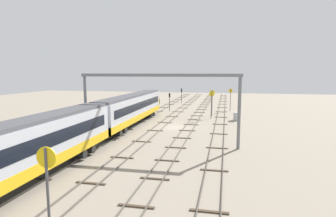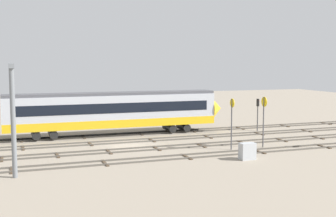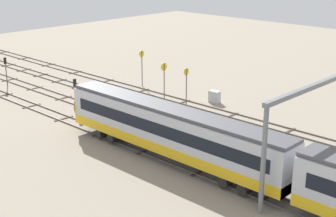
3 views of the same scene
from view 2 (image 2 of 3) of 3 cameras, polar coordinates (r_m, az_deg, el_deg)
name	(u,v)px [view 2 (image 2 of 3)]	position (r m, az deg, el deg)	size (l,w,h in m)	color
ground_plane	(127,146)	(44.98, -5.25, -4.81)	(147.67, 147.67, 0.00)	gray
track_near_foreground	(147,159)	(38.51, -2.70, -6.52)	(131.67, 2.40, 0.16)	#59544C
track_second_near	(133,150)	(42.80, -4.48, -5.27)	(131.67, 2.40, 0.16)	#59544C
track_middle	(122,142)	(47.14, -5.94, -4.23)	(131.67, 2.40, 0.16)	#59544C
track_with_train	(112,135)	(51.52, -7.14, -3.37)	(131.67, 2.40, 0.16)	#59544C
overhead_gantry	(11,85)	(42.86, -19.40, 2.83)	(0.40, 18.82, 8.30)	slate
speed_sign_mid_trackside	(232,117)	(42.96, 8.16, -1.10)	(0.14, 0.85, 4.93)	#4C4C51
speed_sign_distant_end	(264,114)	(44.72, 12.14, -0.69)	(0.14, 0.98, 5.01)	#4C4C51
signal_light_trackside_approach	(258,110)	(55.39, 11.41, -0.15)	(0.31, 0.32, 3.93)	#4C4C51
relay_cabinet	(247,151)	(39.21, 10.11, -5.40)	(1.35, 0.83, 1.45)	#B2B7BC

